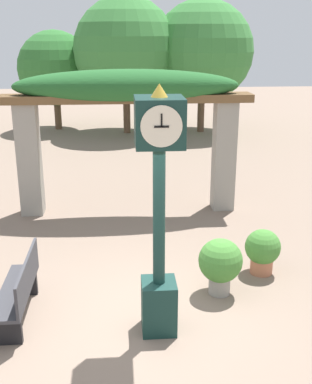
# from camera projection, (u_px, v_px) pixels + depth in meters

# --- Properties ---
(ground_plane) EXTENTS (60.00, 60.00, 0.00)m
(ground_plane) POSITION_uv_depth(u_px,v_px,m) (137.00, 319.00, 6.88)
(ground_plane) COLOR #7F6B5B
(pedestal_clock) EXTENTS (0.59, 0.63, 3.33)m
(pedestal_clock) POSITION_uv_depth(u_px,v_px,m) (159.00, 206.00, 6.07)
(pedestal_clock) COLOR #14332D
(pedestal_clock) RESTS_ON ground
(pergola) EXTENTS (5.40, 1.07, 3.17)m
(pergola) POSITION_uv_depth(u_px,v_px,m) (127.00, 103.00, 10.31)
(pergola) COLOR gray
(pergola) RESTS_ON ground
(potted_plant_near_left) EXTENTS (0.68, 0.68, 0.91)m
(potted_plant_near_left) POSITION_uv_depth(u_px,v_px,m) (220.00, 263.00, 7.40)
(potted_plant_near_left) COLOR gray
(potted_plant_near_left) RESTS_ON ground
(potted_plant_near_right) EXTENTS (0.60, 0.60, 0.78)m
(potted_plant_near_right) POSITION_uv_depth(u_px,v_px,m) (263.00, 250.00, 8.07)
(potted_plant_near_right) COLOR #B26B4C
(potted_plant_near_right) RESTS_ON ground
(park_bench) EXTENTS (0.42, 1.58, 0.89)m
(park_bench) POSITION_uv_depth(u_px,v_px,m) (20.00, 290.00, 6.80)
(park_bench) COLOR #38383D
(park_bench) RESTS_ON ground
(tree_line) EXTENTS (9.38, 4.51, 5.26)m
(tree_line) POSITION_uv_depth(u_px,v_px,m) (144.00, 54.00, 18.88)
(tree_line) COLOR brown
(tree_line) RESTS_ON ground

